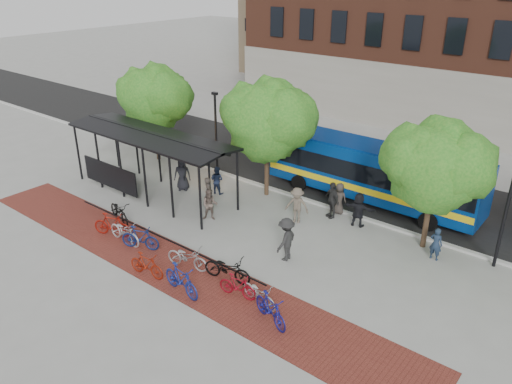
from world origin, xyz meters
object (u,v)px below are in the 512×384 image
Objects in this scene: bike_6 at (187,257)px; bike_9 at (238,286)px; tree_a at (155,96)px; bus_shelter at (149,142)px; bike_5 at (146,265)px; pedestrian_2 at (217,180)px; lamp_post_right at (507,208)px; bike_3 at (140,238)px; bike_7 at (181,280)px; pedestrian_6 at (339,199)px; pedestrian_5 at (358,210)px; bike_2 at (125,232)px; bus at (372,170)px; tree_c at (438,163)px; pedestrian_9 at (286,239)px; pedestrian_7 at (436,244)px; bike_8 at (227,268)px; lamp_post_left at (216,132)px; bike_10 at (259,293)px; bike_11 at (270,309)px; bike_0 at (119,211)px; pedestrian_3 at (297,205)px; pedestrian_8 at (210,205)px; pedestrian_4 at (332,200)px; tree_b at (269,117)px; bike_1 at (112,225)px.

bike_9 is (2.97, -0.22, -0.03)m from bike_6.
tree_a is 3.11× the size of bike_6.
bike_9 is at bearing -23.63° from bus_shelter.
bike_5 is 8.52m from pedestrian_2.
lamp_post_right is 2.76× the size of bike_3.
bike_7 is 9.93m from pedestrian_6.
pedestrian_5 is (6.57, 8.07, 0.31)m from bike_3.
bike_2 is at bearing -49.70° from tree_a.
pedestrian_5 is at bearing -73.70° from bus.
pedestrian_5 is at bearing -37.13° from bike_6.
tree_c is at bearing -33.54° from bus.
bus is 5.91× the size of pedestrian_9.
lamp_post_right is 9.03m from pedestrian_9.
bike_8 is at bearing 53.14° from pedestrian_7.
lamp_post_right is 7.66m from bus.
bike_7 is at bearing -53.91° from lamp_post_left.
bike_10 is (3.90, -0.04, -0.05)m from bike_6.
bike_0 is at bearing 101.77° from bike_11.
pedestrian_7 is at bearing -52.77° from bike_5.
bus_shelter is 8.72m from bike_5.
bike_7 is 1.11× the size of pedestrian_3.
bike_11 is 1.03× the size of pedestrian_3.
lamp_post_right reaches higher than bike_5.
bike_2 is 8.67m from bike_11.
pedestrian_2 is 3.19m from pedestrian_8.
bus_shelter is 10.26m from pedestrian_4.
bike_3 is at bearing -117.35° from bus.
bike_3 is at bearing 106.71° from bike_11.
pedestrian_9 is at bearing -60.97° from bike_2.
lamp_post_right is 3.15m from pedestrian_7.
bike_11 is at bearing 23.14° from pedestrian_9.
lamp_post_left reaches higher than bus.
pedestrian_4 is at bearing -9.85° from pedestrian_5.
pedestrian_6 is (0.07, 0.59, -0.12)m from pedestrian_4.
bike_3 is at bearing -94.48° from bike_0.
pedestrian_3 is 0.94× the size of pedestrian_9.
pedestrian_5 is (1.87, 7.47, 0.32)m from bike_8.
pedestrian_2 is (-8.10, 6.41, 0.33)m from bike_10.
bike_9 is (10.02, -4.38, -2.51)m from bus_shelter.
lamp_post_left is 2.48× the size of bike_7.
tree_c is at bearing -0.00° from tree_b.
bus_shelter is 1.72× the size of tree_a.
bike_9 is at bearing 97.32° from bike_11.
pedestrian_8 reaches higher than bike_1.
bike_0 is 1.28× the size of pedestrian_8.
lamp_post_left is at bearing 33.08° from bike_8.
bike_9 is at bearing -43.60° from lamp_post_left.
tree_a is 7.64m from pedestrian_2.
bus_shelter is 5.71× the size of pedestrian_3.
bus_shelter is 6.04m from bike_2.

